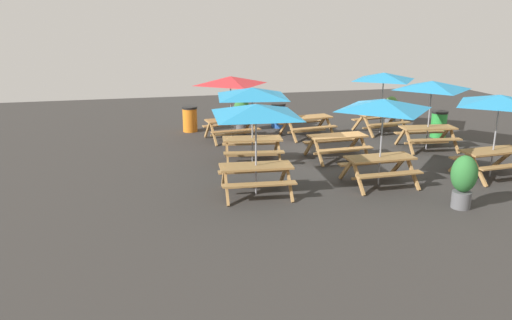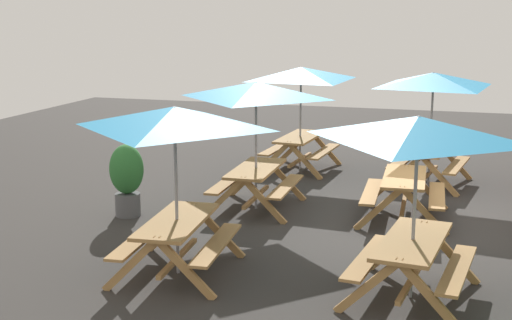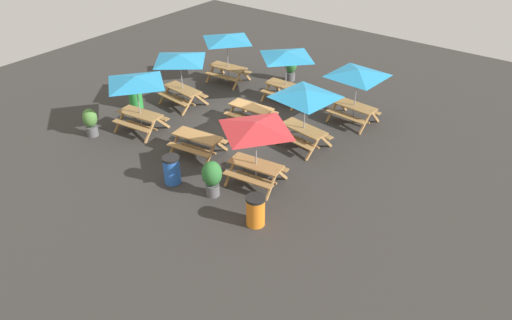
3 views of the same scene
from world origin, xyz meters
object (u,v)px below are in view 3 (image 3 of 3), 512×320
picnic_table_0 (358,77)px  picnic_table_2 (287,58)px  picnic_table_3 (306,98)px  picnic_table_1 (256,131)px  potted_plant_1 (291,67)px  trash_bin_orange (256,211)px  picnic_table_5 (136,84)px  trash_bin_blue (172,170)px  potted_plant_0 (90,121)px  picnic_table_8 (227,41)px  potted_plant_2 (212,176)px  picnic_table_7 (251,111)px  trash_bin_green (136,97)px  picnic_table_6 (198,140)px  picnic_table_4 (180,61)px

picnic_table_0 → picnic_table_2: (-3.36, 0.02, 0.00)m
picnic_table_2 → picnic_table_3: same height
picnic_table_1 → potted_plant_1: bearing=108.7°
picnic_table_0 → trash_bin_orange: picnic_table_0 is taller
picnic_table_5 → potted_plant_1: 8.08m
picnic_table_2 → trash_bin_blue: 7.73m
potted_plant_0 → picnic_table_3: bearing=31.7°
picnic_table_8 → trash_bin_blue: bearing=-67.1°
trash_bin_blue → potted_plant_2: 1.60m
picnic_table_0 → picnic_table_7: picnic_table_0 is taller
picnic_table_5 → trash_bin_green: (-1.72, 1.23, -1.49)m
picnic_table_5 → trash_bin_blue: bearing=-33.9°
picnic_table_7 → picnic_table_6: bearing=-94.3°
potted_plant_2 → picnic_table_8: bearing=126.8°
picnic_table_3 → trash_bin_green: 7.80m
picnic_table_0 → picnic_table_2: same height
picnic_table_5 → picnic_table_8: same height
picnic_table_1 → trash_bin_orange: 2.63m
picnic_table_5 → potted_plant_0: bearing=-136.6°
picnic_table_3 → picnic_table_4: size_ratio=1.20×
picnic_table_8 → trash_bin_blue: (3.97, -7.66, -1.49)m
picnic_table_1 → picnic_table_0: bearing=77.4°
picnic_table_0 → picnic_table_1: (-0.51, -5.89, 0.00)m
picnic_table_2 → picnic_table_3: bearing=-47.0°
picnic_table_4 → picnic_table_8: (-0.06, 3.12, 0.00)m
picnic_table_5 → trash_bin_orange: bearing=-21.8°
picnic_table_1 → trash_bin_green: size_ratio=2.38×
picnic_table_3 → trash_bin_blue: bearing=-106.7°
picnic_table_0 → picnic_table_7: bearing=-136.9°
picnic_table_7 → picnic_table_8: 4.64m
picnic_table_6 → picnic_table_7: size_ratio=1.06×
picnic_table_1 → picnic_table_7: size_ratio=1.25×
picnic_table_3 → picnic_table_4: bearing=-170.3°
picnic_table_7 → potted_plant_1: potted_plant_1 is taller
picnic_table_2 → potted_plant_1: bearing=117.1°
picnic_table_2 → picnic_table_8: same height
picnic_table_5 → picnic_table_7: (3.10, 3.11, -1.43)m
picnic_table_8 → potted_plant_0: (-0.82, -7.28, -1.36)m
picnic_table_1 → trash_bin_orange: (1.30, -1.73, -1.49)m
picnic_table_4 → trash_bin_orange: (7.46, -4.60, -1.49)m
trash_bin_green → picnic_table_1: bearing=-10.6°
potted_plant_2 → picnic_table_6: bearing=142.9°
picnic_table_3 → picnic_table_5: 6.43m
picnic_table_1 → picnic_table_3: size_ratio=0.83×
potted_plant_2 → picnic_table_3: bearing=82.0°
picnic_table_0 → picnic_table_7: size_ratio=1.51×
picnic_table_6 → picnic_table_7: same height
picnic_table_0 → picnic_table_8: same height
trash_bin_blue → potted_plant_1: potted_plant_1 is taller
picnic_table_6 → potted_plant_0: 4.48m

